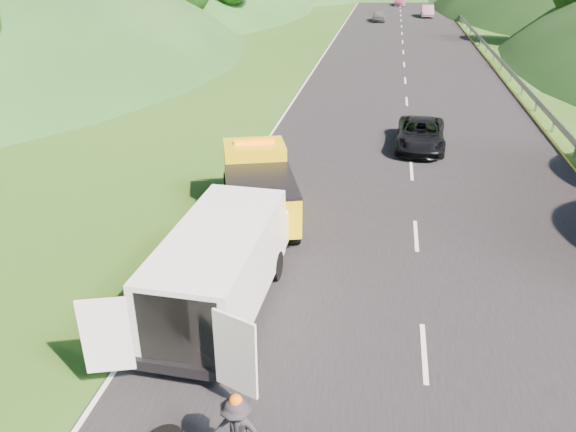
% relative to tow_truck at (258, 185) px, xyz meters
% --- Properties ---
extents(ground, '(320.00, 320.00, 0.00)m').
position_rel_tow_truck_xyz_m(ground, '(2.44, -4.50, -1.22)').
color(ground, '#38661E').
rests_on(ground, ground).
extents(road_surface, '(14.00, 200.00, 0.02)m').
position_rel_tow_truck_xyz_m(road_surface, '(5.44, 35.50, -1.21)').
color(road_surface, black).
rests_on(road_surface, ground).
extents(guardrail, '(0.06, 140.00, 1.52)m').
position_rel_tow_truck_xyz_m(guardrail, '(12.74, 48.00, -1.22)').
color(guardrail, gray).
rests_on(guardrail, ground).
extents(tree_line_left, '(14.00, 140.00, 14.00)m').
position_rel_tow_truck_xyz_m(tree_line_left, '(-16.56, 55.50, -1.22)').
color(tree_line_left, '#254F17').
rests_on(tree_line_left, ground).
extents(tree_line_right, '(14.00, 140.00, 14.00)m').
position_rel_tow_truck_xyz_m(tree_line_right, '(25.44, 55.50, -1.22)').
color(tree_line_right, '#254F17').
rests_on(tree_line_right, ground).
extents(tow_truck, '(3.80, 6.19, 2.50)m').
position_rel_tow_truck_xyz_m(tow_truck, '(0.00, 0.00, 0.00)').
color(tow_truck, black).
rests_on(tow_truck, ground).
extents(white_van, '(3.73, 6.90, 2.42)m').
position_rel_tow_truck_xyz_m(white_van, '(0.32, -5.55, 0.14)').
color(white_van, black).
rests_on(white_van, ground).
extents(woman, '(0.57, 0.72, 1.78)m').
position_rel_tow_truck_xyz_m(woman, '(-0.65, -4.35, -1.22)').
color(woman, silver).
rests_on(woman, ground).
extents(child, '(0.56, 0.49, 0.98)m').
position_rel_tow_truck_xyz_m(child, '(0.19, -5.18, -1.22)').
color(child, '#BFC86B').
rests_on(child, ground).
extents(suitcase, '(0.39, 0.23, 0.61)m').
position_rel_tow_truck_xyz_m(suitcase, '(-1.62, -5.03, -0.92)').
color(suitcase, '#606048').
rests_on(suitcase, ground).
extents(passing_suv, '(2.42, 4.85, 1.32)m').
position_rel_tow_truck_xyz_m(passing_suv, '(5.88, 8.68, -1.22)').
color(passing_suv, black).
rests_on(passing_suv, ground).
extents(dist_car_a, '(1.64, 4.08, 1.39)m').
position_rel_tow_truck_xyz_m(dist_car_a, '(2.61, 58.14, -1.22)').
color(dist_car_a, '#434247').
rests_on(dist_car_a, ground).
extents(dist_car_b, '(1.58, 4.54, 1.49)m').
position_rel_tow_truck_xyz_m(dist_car_b, '(8.87, 64.10, -1.22)').
color(dist_car_b, '#7F5566').
rests_on(dist_car_b, ground).
extents(dist_car_c, '(1.83, 4.49, 1.30)m').
position_rel_tow_truck_xyz_m(dist_car_c, '(5.34, 79.98, -1.22)').
color(dist_car_c, '#974B65').
rests_on(dist_car_c, ground).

